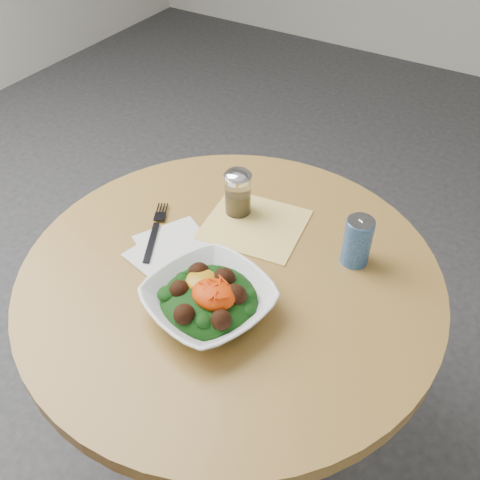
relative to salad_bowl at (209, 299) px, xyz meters
The scene contains 8 objects.
ground 0.79m from the salad_bowl, 101.69° to the left, with size 6.00×6.00×0.00m, color #2D2C2F.
table 0.26m from the salad_bowl, 101.69° to the left, with size 0.90×0.90×0.75m.
cloth_napkin 0.28m from the salad_bowl, 101.55° to the left, with size 0.22×0.20×0.00m, color yellow.
paper_napkins 0.20m from the salad_bowl, 149.26° to the left, with size 0.20×0.22×0.00m.
salad_bowl is the anchor object (origin of this frame).
fork 0.27m from the salad_bowl, 150.79° to the left, with size 0.11×0.19×0.00m.
spice_shaker 0.32m from the salad_bowl, 111.32° to the left, with size 0.07×0.07×0.12m.
beverage_can 0.34m from the salad_bowl, 56.17° to the left, with size 0.06×0.06×0.12m.
Camera 1 is at (0.43, -0.67, 1.56)m, focal length 40.00 mm.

